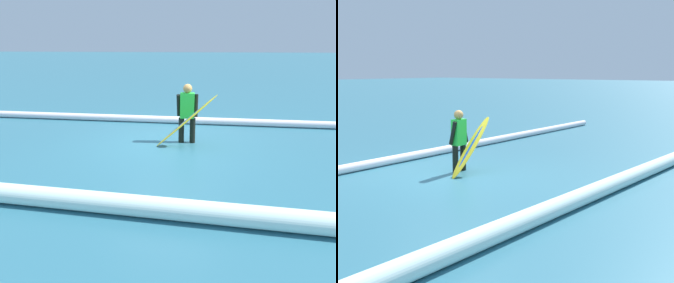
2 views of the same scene
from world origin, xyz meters
TOP-DOWN VIEW (x-y plane):
  - ground_plane at (0.00, 0.00)m, footprint 195.74×195.74m
  - surfer at (-0.51, -0.15)m, footprint 0.52×0.23m
  - surfboard at (-0.52, 0.23)m, footprint 1.47×0.39m
  - wave_crest_foreground at (-1.98, -2.12)m, footprint 17.42×0.32m
  - wave_crest_midground at (-1.24, 3.58)m, footprint 20.81×1.09m

SIDE VIEW (x-z plane):
  - ground_plane at x=0.00m, z-range 0.00..0.00m
  - wave_crest_foreground at x=-1.98m, z-range 0.00..0.22m
  - wave_crest_midground at x=-1.24m, z-range 0.00..0.31m
  - surfboard at x=-0.52m, z-range -0.02..1.29m
  - surfer at x=-0.51m, z-range 0.08..1.54m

